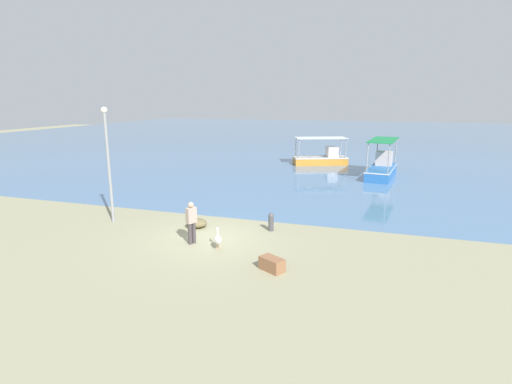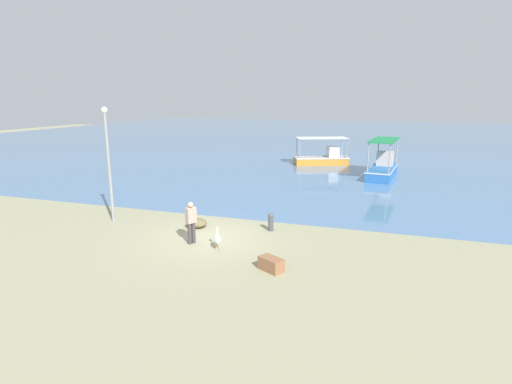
% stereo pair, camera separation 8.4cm
% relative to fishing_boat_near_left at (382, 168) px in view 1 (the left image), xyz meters
% --- Properties ---
extents(ground, '(120.00, 120.00, 0.00)m').
position_rel_fishing_boat_near_left_xyz_m(ground, '(-6.65, -16.13, -0.64)').
color(ground, gray).
extents(harbor_water, '(110.00, 90.00, 0.00)m').
position_rel_fishing_boat_near_left_xyz_m(harbor_water, '(-6.65, 31.87, -0.64)').
color(harbor_water, '#5177A3').
rests_on(harbor_water, ground).
extents(fishing_boat_near_left, '(2.30, 5.26, 2.75)m').
position_rel_fishing_boat_near_left_xyz_m(fishing_boat_near_left, '(0.00, 0.00, 0.00)').
color(fishing_boat_near_left, '#2A69B4').
rests_on(fishing_boat_near_left, harbor_water).
extents(fishing_boat_outer, '(4.96, 3.42, 2.33)m').
position_rel_fishing_boat_near_left_xyz_m(fishing_boat_outer, '(-5.08, 4.42, -0.06)').
color(fishing_boat_outer, orange).
rests_on(fishing_boat_outer, harbor_water).
extents(pelican, '(0.49, 0.76, 0.80)m').
position_rel_fishing_boat_near_left_xyz_m(pelican, '(-5.77, -17.04, -0.26)').
color(pelican, '#E0997A').
rests_on(pelican, ground).
extents(lamp_post, '(0.28, 0.28, 5.26)m').
position_rel_fishing_boat_near_left_xyz_m(lamp_post, '(-11.77, -15.37, 2.34)').
color(lamp_post, gray).
rests_on(lamp_post, ground).
extents(mooring_bollard, '(0.24, 0.24, 0.80)m').
position_rel_fishing_boat_near_left_xyz_m(mooring_bollard, '(-4.41, -14.37, -0.21)').
color(mooring_bollard, '#47474C').
rests_on(mooring_bollard, ground).
extents(fisherman_standing, '(0.38, 0.46, 1.69)m').
position_rel_fishing_boat_near_left_xyz_m(fisherman_standing, '(-6.97, -16.84, 0.27)').
color(fisherman_standing, '#413A3D').
rests_on(fisherman_standing, ground).
extents(net_pile, '(0.95, 0.81, 0.40)m').
position_rel_fishing_boat_near_left_xyz_m(net_pile, '(-7.70, -14.94, -0.44)').
color(net_pile, brown).
rests_on(net_pile, ground).
extents(cargo_crate, '(0.96, 0.81, 0.45)m').
position_rel_fishing_boat_near_left_xyz_m(cargo_crate, '(-3.27, -18.34, -0.42)').
color(cargo_crate, '#905F3F').
rests_on(cargo_crate, ground).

